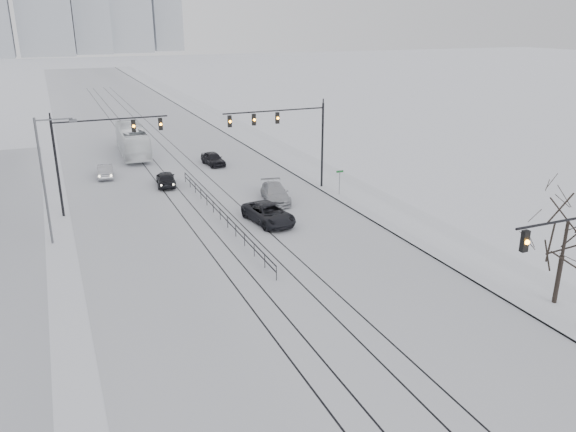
{
  "coord_description": "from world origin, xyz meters",
  "views": [
    {
      "loc": [
        -11.59,
        -10.99,
        15.17
      ],
      "look_at": [
        1.79,
        20.37,
        3.2
      ],
      "focal_mm": 35.0,
      "sensor_mm": 36.0,
      "label": 1
    }
  ],
  "objects_px": {
    "bare_tree": "(567,230)",
    "box_truck": "(132,141)",
    "sedan_sb_outer": "(105,171)",
    "sedan_nb_right": "(275,193)",
    "sedan_nb_far": "(213,159)",
    "sedan_nb_front": "(269,214)",
    "sedan_sb_inner": "(166,179)"
  },
  "relations": [
    {
      "from": "bare_tree",
      "to": "box_truck",
      "type": "bearing_deg",
      "value": 108.89
    },
    {
      "from": "sedan_sb_outer",
      "to": "box_truck",
      "type": "bearing_deg",
      "value": -108.03
    },
    {
      "from": "sedan_nb_right",
      "to": "box_truck",
      "type": "height_order",
      "value": "box_truck"
    },
    {
      "from": "bare_tree",
      "to": "box_truck",
      "type": "xyz_separation_m",
      "value": [
        -16.09,
        47.01,
        -2.79
      ]
    },
    {
      "from": "sedan_nb_far",
      "to": "sedan_nb_front",
      "type": "bearing_deg",
      "value": -98.89
    },
    {
      "from": "sedan_nb_front",
      "to": "sedan_nb_right",
      "type": "bearing_deg",
      "value": 54.75
    },
    {
      "from": "sedan_nb_front",
      "to": "box_truck",
      "type": "bearing_deg",
      "value": 94.61
    },
    {
      "from": "sedan_nb_front",
      "to": "sedan_sb_outer",
      "type": "bearing_deg",
      "value": 110.62
    },
    {
      "from": "sedan_sb_inner",
      "to": "sedan_nb_far",
      "type": "bearing_deg",
      "value": -128.33
    },
    {
      "from": "sedan_nb_front",
      "to": "box_truck",
      "type": "relative_size",
      "value": 0.45
    },
    {
      "from": "sedan_sb_outer",
      "to": "sedan_nb_right",
      "type": "xyz_separation_m",
      "value": [
        12.87,
        -14.15,
        0.06
      ]
    },
    {
      "from": "bare_tree",
      "to": "sedan_nb_right",
      "type": "distance_m",
      "value": 25.15
    },
    {
      "from": "bare_tree",
      "to": "sedan_sb_outer",
      "type": "distance_m",
      "value": 43.13
    },
    {
      "from": "sedan_sb_inner",
      "to": "sedan_nb_front",
      "type": "distance_m",
      "value": 14.55
    },
    {
      "from": "sedan_nb_right",
      "to": "sedan_nb_far",
      "type": "bearing_deg",
      "value": 106.73
    },
    {
      "from": "bare_tree",
      "to": "sedan_nb_far",
      "type": "bearing_deg",
      "value": 102.79
    },
    {
      "from": "sedan_nb_far",
      "to": "box_truck",
      "type": "xyz_separation_m",
      "value": [
        -7.33,
        8.42,
        0.99
      ]
    },
    {
      "from": "sedan_sb_inner",
      "to": "sedan_nb_front",
      "type": "bearing_deg",
      "value": 119.26
    },
    {
      "from": "box_truck",
      "to": "sedan_sb_inner",
      "type": "bearing_deg",
      "value": 96.06
    },
    {
      "from": "sedan_sb_inner",
      "to": "sedan_nb_right",
      "type": "bearing_deg",
      "value": 140.15
    },
    {
      "from": "sedan_nb_right",
      "to": "sedan_nb_front",
      "type": "bearing_deg",
      "value": -106.17
    },
    {
      "from": "sedan_sb_inner",
      "to": "sedan_nb_right",
      "type": "relative_size",
      "value": 0.83
    },
    {
      "from": "sedan_nb_front",
      "to": "sedan_nb_right",
      "type": "distance_m",
      "value": 5.53
    },
    {
      "from": "sedan_sb_inner",
      "to": "sedan_nb_far",
      "type": "distance_m",
      "value": 8.93
    },
    {
      "from": "bare_tree",
      "to": "box_truck",
      "type": "relative_size",
      "value": 0.5
    },
    {
      "from": "sedan_sb_outer",
      "to": "sedan_nb_far",
      "type": "distance_m",
      "value": 11.47
    },
    {
      "from": "bare_tree",
      "to": "sedan_nb_far",
      "type": "relative_size",
      "value": 1.46
    },
    {
      "from": "sedan_sb_outer",
      "to": "sedan_nb_far",
      "type": "relative_size",
      "value": 1.0
    },
    {
      "from": "bare_tree",
      "to": "sedan_sb_inner",
      "type": "relative_size",
      "value": 1.43
    },
    {
      "from": "sedan_sb_outer",
      "to": "bare_tree",
      "type": "bearing_deg",
      "value": 124.37
    },
    {
      "from": "bare_tree",
      "to": "sedan_nb_front",
      "type": "bearing_deg",
      "value": 117.66
    },
    {
      "from": "sedan_nb_front",
      "to": "bare_tree",
      "type": "bearing_deg",
      "value": -70.16
    }
  ]
}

